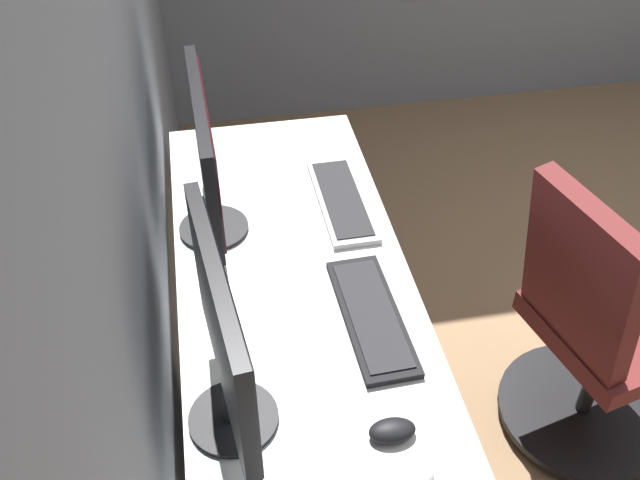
{
  "coord_description": "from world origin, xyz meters",
  "views": [
    {
      "loc": [
        -1.26,
        1.79,
        2.06
      ],
      "look_at": [
        0.0,
        1.56,
        0.95
      ],
      "focal_mm": 39.96,
      "sensor_mm": 36.0,
      "label": 1
    }
  ],
  "objects_px": {
    "mouse_spare": "(392,431)",
    "office_chair": "(594,334)",
    "monitor_primary": "(206,157)",
    "monitor_secondary": "(224,339)",
    "keyboard_spare": "(372,316)",
    "mouse_main": "(410,478)",
    "drawer_pedestal": "(309,477)",
    "keyboard_main": "(342,200)"
  },
  "relations": [
    {
      "from": "mouse_main",
      "to": "drawer_pedestal",
      "type": "bearing_deg",
      "value": 31.18
    },
    {
      "from": "monitor_primary",
      "to": "keyboard_spare",
      "type": "xyz_separation_m",
      "value": [
        -0.42,
        -0.36,
        -0.24
      ]
    },
    {
      "from": "monitor_secondary",
      "to": "keyboard_main",
      "type": "xyz_separation_m",
      "value": [
        0.72,
        -0.39,
        -0.26
      ]
    },
    {
      "from": "monitor_primary",
      "to": "keyboard_main",
      "type": "distance_m",
      "value": 0.46
    },
    {
      "from": "keyboard_main",
      "to": "office_chair",
      "type": "distance_m",
      "value": 0.86
    },
    {
      "from": "monitor_primary",
      "to": "mouse_spare",
      "type": "xyz_separation_m",
      "value": [
        -0.77,
        -0.33,
        -0.24
      ]
    },
    {
      "from": "keyboard_spare",
      "to": "mouse_main",
      "type": "bearing_deg",
      "value": 176.12
    },
    {
      "from": "office_chair",
      "to": "monitor_primary",
      "type": "bearing_deg",
      "value": 71.35
    },
    {
      "from": "monitor_primary",
      "to": "keyboard_main",
      "type": "height_order",
      "value": "monitor_primary"
    },
    {
      "from": "monitor_primary",
      "to": "monitor_secondary",
      "type": "bearing_deg",
      "value": 179.63
    },
    {
      "from": "mouse_main",
      "to": "mouse_spare",
      "type": "height_order",
      "value": "same"
    },
    {
      "from": "monitor_primary",
      "to": "mouse_main",
      "type": "bearing_deg",
      "value": -159.27
    },
    {
      "from": "monitor_secondary",
      "to": "office_chair",
      "type": "bearing_deg",
      "value": -74.5
    },
    {
      "from": "keyboard_main",
      "to": "mouse_main",
      "type": "height_order",
      "value": "mouse_main"
    },
    {
      "from": "drawer_pedestal",
      "to": "mouse_spare",
      "type": "xyz_separation_m",
      "value": [
        -0.16,
        -0.16,
        0.4
      ]
    },
    {
      "from": "keyboard_spare",
      "to": "mouse_spare",
      "type": "bearing_deg",
      "value": 173.73
    },
    {
      "from": "keyboard_main",
      "to": "keyboard_spare",
      "type": "relative_size",
      "value": 0.99
    },
    {
      "from": "keyboard_spare",
      "to": "drawer_pedestal",
      "type": "bearing_deg",
      "value": 133.28
    },
    {
      "from": "monitor_secondary",
      "to": "keyboard_spare",
      "type": "height_order",
      "value": "monitor_secondary"
    },
    {
      "from": "drawer_pedestal",
      "to": "keyboard_main",
      "type": "height_order",
      "value": "keyboard_main"
    },
    {
      "from": "keyboard_spare",
      "to": "mouse_spare",
      "type": "height_order",
      "value": "mouse_spare"
    },
    {
      "from": "mouse_main",
      "to": "office_chair",
      "type": "distance_m",
      "value": 0.95
    },
    {
      "from": "monitor_secondary",
      "to": "mouse_spare",
      "type": "relative_size",
      "value": 4.9
    },
    {
      "from": "drawer_pedestal",
      "to": "mouse_main",
      "type": "relative_size",
      "value": 6.68
    },
    {
      "from": "drawer_pedestal",
      "to": "keyboard_main",
      "type": "distance_m",
      "value": 0.8
    },
    {
      "from": "keyboard_spare",
      "to": "office_chair",
      "type": "height_order",
      "value": "office_chair"
    },
    {
      "from": "mouse_main",
      "to": "keyboard_spare",
      "type": "bearing_deg",
      "value": -3.88
    },
    {
      "from": "mouse_spare",
      "to": "office_chair",
      "type": "xyz_separation_m",
      "value": [
        0.4,
        -0.75,
        -0.29
      ]
    },
    {
      "from": "monitor_secondary",
      "to": "mouse_spare",
      "type": "distance_m",
      "value": 0.43
    },
    {
      "from": "monitor_primary",
      "to": "monitor_secondary",
      "type": "relative_size",
      "value": 1.11
    },
    {
      "from": "monitor_secondary",
      "to": "mouse_main",
      "type": "xyz_separation_m",
      "value": [
        -0.22,
        -0.34,
        -0.25
      ]
    },
    {
      "from": "office_chair",
      "to": "monitor_secondary",
      "type": "bearing_deg",
      "value": 105.5
    },
    {
      "from": "drawer_pedestal",
      "to": "monitor_primary",
      "type": "xyz_separation_m",
      "value": [
        0.61,
        0.17,
        0.64
      ]
    },
    {
      "from": "drawer_pedestal",
      "to": "monitor_primary",
      "type": "bearing_deg",
      "value": 15.48
    },
    {
      "from": "keyboard_main",
      "to": "mouse_spare",
      "type": "bearing_deg",
      "value": 175.72
    },
    {
      "from": "monitor_primary",
      "to": "keyboard_main",
      "type": "relative_size",
      "value": 1.34
    },
    {
      "from": "drawer_pedestal",
      "to": "mouse_main",
      "type": "xyz_separation_m",
      "value": [
        -0.27,
        -0.16,
        0.4
      ]
    },
    {
      "from": "monitor_secondary",
      "to": "keyboard_main",
      "type": "height_order",
      "value": "monitor_secondary"
    },
    {
      "from": "keyboard_spare",
      "to": "mouse_main",
      "type": "height_order",
      "value": "mouse_main"
    },
    {
      "from": "monitor_primary",
      "to": "keyboard_spare",
      "type": "relative_size",
      "value": 1.33
    },
    {
      "from": "monitor_primary",
      "to": "monitor_secondary",
      "type": "distance_m",
      "value": 0.66
    },
    {
      "from": "monitor_secondary",
      "to": "mouse_main",
      "type": "distance_m",
      "value": 0.47
    }
  ]
}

